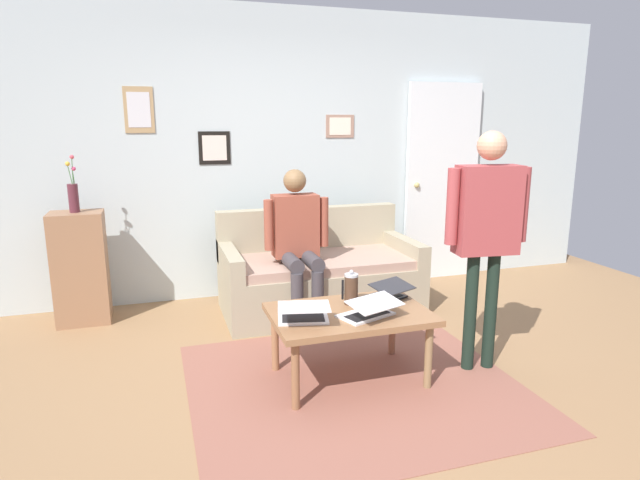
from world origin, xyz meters
The scene contains 14 objects.
ground_plane centered at (0.00, 0.00, 0.00)m, with size 7.68×7.68×0.00m, color #966F4A.
area_rug centered at (0.01, -0.07, 0.00)m, with size 2.07×1.88×0.01m, color #915747.
back_wall centered at (0.00, -2.20, 1.35)m, with size 7.04×0.11×2.70m.
interior_door centered at (-1.75, -2.11, 1.02)m, with size 0.82×0.09×2.05m.
couch centered at (-0.20, -1.52, 0.31)m, with size 1.71×0.87×0.88m.
coffee_table centered at (0.01, -0.17, 0.42)m, with size 1.01×0.68×0.47m.
laptop_left centered at (-0.07, -0.03, 0.51)m, with size 0.42×0.38×0.13m.
laptop_center centered at (0.34, -0.09, 0.52)m, with size 0.38×0.40×0.12m.
laptop_right centered at (-0.31, -0.32, 0.51)m, with size 0.37×0.37×0.13m.
french_press centered at (-0.05, -0.30, 0.57)m, with size 0.11×0.09×0.24m.
side_shelf centered at (1.78, -1.81, 0.47)m, with size 0.42×0.32×0.94m.
flower_vase centered at (1.78, -1.81, 1.08)m, with size 0.08×0.08×0.46m.
person_standing centered at (-0.89, -0.05, 1.03)m, with size 0.57×0.23×1.61m.
person_seated centered at (0.05, -1.29, 0.73)m, with size 0.55×0.51×1.28m.
Camera 1 is at (1.17, 2.88, 1.67)m, focal length 30.00 mm.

